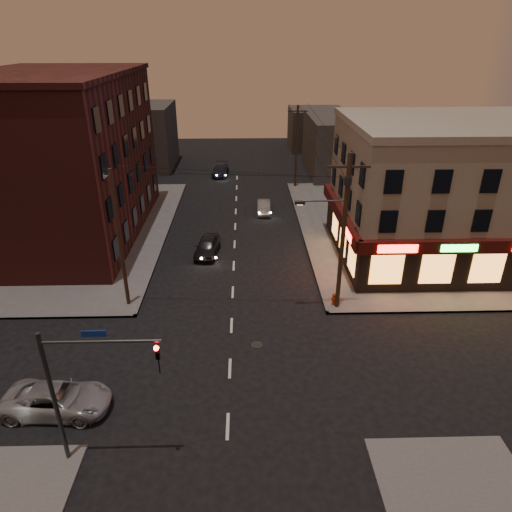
{
  "coord_description": "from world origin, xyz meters",
  "views": [
    {
      "loc": [
        0.88,
        -19.26,
        16.03
      ],
      "look_at": [
        1.59,
        7.11,
        3.2
      ],
      "focal_mm": 32.0,
      "sensor_mm": 36.0,
      "label": 1
    }
  ],
  "objects_px": {
    "suv_cross": "(57,399)",
    "fire_hydrant": "(334,298)",
    "sedan_mid": "(264,207)",
    "sedan_far": "(220,170)",
    "sedan_near": "(207,246)"
  },
  "relations": [
    {
      "from": "sedan_far",
      "to": "suv_cross",
      "type": "bearing_deg",
      "value": -93.58
    },
    {
      "from": "sedan_near",
      "to": "sedan_mid",
      "type": "height_order",
      "value": "sedan_near"
    },
    {
      "from": "sedan_near",
      "to": "fire_hydrant",
      "type": "relative_size",
      "value": 4.98
    },
    {
      "from": "sedan_far",
      "to": "sedan_near",
      "type": "bearing_deg",
      "value": -85.33
    },
    {
      "from": "suv_cross",
      "to": "sedan_far",
      "type": "bearing_deg",
      "value": -5.09
    },
    {
      "from": "sedan_far",
      "to": "fire_hydrant",
      "type": "height_order",
      "value": "sedan_far"
    },
    {
      "from": "suv_cross",
      "to": "sedan_mid",
      "type": "xyz_separation_m",
      "value": [
        10.79,
        26.37,
        -0.09
      ]
    },
    {
      "from": "sedan_mid",
      "to": "sedan_far",
      "type": "bearing_deg",
      "value": 111.22
    },
    {
      "from": "sedan_mid",
      "to": "fire_hydrant",
      "type": "distance_m",
      "value": 17.99
    },
    {
      "from": "sedan_mid",
      "to": "fire_hydrant",
      "type": "relative_size",
      "value": 4.31
    },
    {
      "from": "fire_hydrant",
      "to": "sedan_near",
      "type": "bearing_deg",
      "value": 137.27
    },
    {
      "from": "sedan_near",
      "to": "sedan_mid",
      "type": "xyz_separation_m",
      "value": [
        4.95,
        9.45,
        -0.12
      ]
    },
    {
      "from": "sedan_mid",
      "to": "sedan_far",
      "type": "distance_m",
      "value": 14.47
    },
    {
      "from": "suv_cross",
      "to": "fire_hydrant",
      "type": "height_order",
      "value": "suv_cross"
    },
    {
      "from": "suv_cross",
      "to": "sedan_near",
      "type": "height_order",
      "value": "sedan_near"
    }
  ]
}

